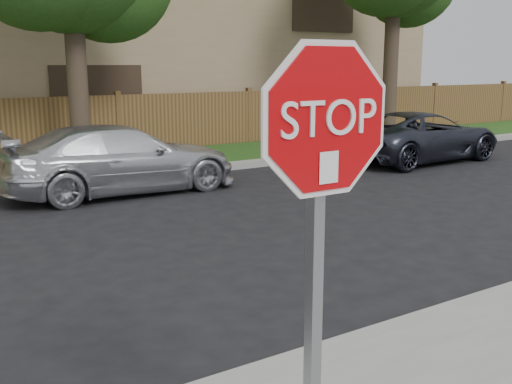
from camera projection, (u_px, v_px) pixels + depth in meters
stop_sign at (322, 187)px, 2.83m from camera, size 1.01×0.13×2.55m
sedan_right at (121, 159)px, 11.21m from camera, size 4.43×1.81×1.28m
sedan_far_right at (420, 136)px, 14.90m from camera, size 4.52×2.23×1.23m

